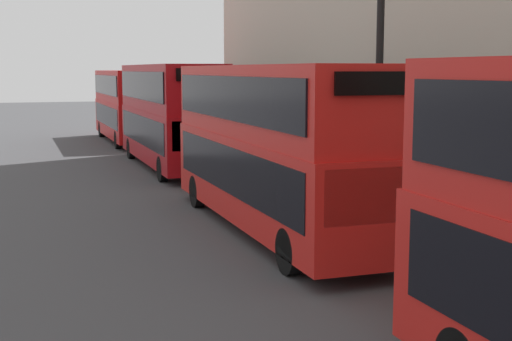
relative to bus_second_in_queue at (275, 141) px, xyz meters
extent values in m
cube|color=red|center=(0.00, 0.01, -0.98)|extent=(2.55, 11.06, 2.19)
cube|color=red|center=(0.00, 0.01, 1.04)|extent=(2.50, 10.84, 1.85)
cube|color=black|center=(0.00, 0.01, -0.71)|extent=(2.59, 10.18, 1.23)
cube|color=black|center=(0.00, 0.01, 1.14)|extent=(2.59, 10.18, 1.11)
cube|color=black|center=(0.00, -5.50, -0.54)|extent=(2.17, 0.06, 1.10)
cube|color=black|center=(0.00, -5.50, 1.60)|extent=(1.78, 0.06, 0.44)
cylinder|color=black|center=(-1.12, -3.93, -1.92)|extent=(0.30, 1.00, 1.00)
cylinder|color=black|center=(1.13, -3.93, -1.92)|extent=(0.30, 1.00, 1.00)
cylinder|color=black|center=(-1.12, 3.94, -1.92)|extent=(0.30, 1.00, 1.00)
cylinder|color=black|center=(1.13, 3.94, -1.92)|extent=(0.30, 1.00, 1.00)
cube|color=#A80F14|center=(0.00, 13.14, -0.98)|extent=(2.55, 10.80, 2.19)
cube|color=#A80F14|center=(0.00, 13.14, 1.09)|extent=(2.50, 10.59, 1.95)
cube|color=black|center=(0.00, 13.14, -0.71)|extent=(2.59, 9.94, 1.23)
cube|color=black|center=(0.00, 13.14, 1.19)|extent=(2.59, 9.94, 1.17)
cube|color=black|center=(0.00, 7.77, -0.54)|extent=(2.17, 0.06, 1.09)
cube|color=black|center=(0.00, 7.77, 1.68)|extent=(1.78, 0.06, 0.47)
cylinder|color=black|center=(-1.12, 9.34, -1.92)|extent=(0.30, 1.00, 1.00)
cylinder|color=black|center=(1.13, 9.34, -1.92)|extent=(0.30, 1.00, 1.00)
cylinder|color=black|center=(-1.12, 16.94, -1.92)|extent=(0.30, 1.00, 1.00)
cylinder|color=black|center=(1.13, 16.94, -1.92)|extent=(0.30, 1.00, 1.00)
cube|color=red|center=(0.00, 25.12, -1.05)|extent=(2.55, 10.59, 2.04)
cube|color=red|center=(0.00, 25.12, 0.89)|extent=(2.50, 10.38, 1.83)
cube|color=black|center=(0.00, 25.12, -0.80)|extent=(2.59, 9.75, 1.14)
cube|color=black|center=(0.00, 25.12, 0.98)|extent=(2.59, 9.75, 1.10)
cube|color=black|center=(0.00, 19.85, -0.64)|extent=(2.17, 0.06, 1.02)
cube|color=black|center=(0.00, 19.85, 1.44)|extent=(1.78, 0.06, 0.44)
cylinder|color=black|center=(-1.12, 21.42, -1.92)|extent=(0.30, 1.00, 1.00)
cylinder|color=black|center=(1.13, 21.42, -1.92)|extent=(0.30, 1.00, 1.00)
cylinder|color=black|center=(-1.12, 28.82, -1.92)|extent=(0.30, 1.00, 1.00)
cylinder|color=black|center=(1.13, 28.82, -1.92)|extent=(0.30, 1.00, 1.00)
cylinder|color=black|center=(1.80, -2.24, 0.94)|extent=(0.18, 0.18, 6.72)
camera|label=1|loc=(-6.51, -17.44, 1.85)|focal=50.00mm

